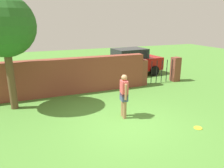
% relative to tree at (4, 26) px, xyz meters
% --- Properties ---
extents(ground_plane, '(40.00, 40.00, 0.00)m').
position_rel_tree_xyz_m(ground_plane, '(3.67, -2.97, -3.23)').
color(ground_plane, '#4C8433').
extents(brick_wall, '(8.34, 0.50, 1.73)m').
position_rel_tree_xyz_m(brick_wall, '(2.17, 1.02, -2.36)').
color(brick_wall, brown).
rests_on(brick_wall, ground).
extents(tree, '(2.32, 2.32, 4.42)m').
position_rel_tree_xyz_m(tree, '(0.00, 0.00, 0.00)').
color(tree, brown).
rests_on(tree, ground).
extents(person, '(0.27, 0.54, 1.62)m').
position_rel_tree_xyz_m(person, '(3.77, -2.41, -2.33)').
color(person, '#9E704C').
rests_on(person, ground).
extents(fence_gate, '(2.66, 0.44, 1.40)m').
position_rel_tree_xyz_m(fence_gate, '(7.55, 1.02, -2.53)').
color(fence_gate, brown).
rests_on(fence_gate, ground).
extents(car, '(4.33, 2.21, 1.72)m').
position_rel_tree_xyz_m(car, '(6.78, 3.27, -2.37)').
color(car, '#A51111').
rests_on(car, ground).
extents(frisbee_yellow, '(0.27, 0.27, 0.02)m').
position_rel_tree_xyz_m(frisbee_yellow, '(5.72, -4.12, -3.22)').
color(frisbee_yellow, yellow).
rests_on(frisbee_yellow, ground).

